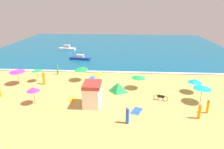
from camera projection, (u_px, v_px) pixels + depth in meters
ground_plane at (102, 86)px, 29.59m from camera, size 60.00×60.00×0.00m
ocean_water at (113, 47)px, 55.88m from camera, size 60.00×44.00×0.10m
wave_breaker_foam at (106, 72)px, 35.48m from camera, size 57.00×0.70×0.01m
lifeguard_cabana at (92, 94)px, 23.62m from camera, size 2.03×2.67×2.87m
beach_umbrella_0 at (33, 89)px, 23.86m from camera, size 1.57×1.58×2.17m
beach_umbrella_1 at (37, 70)px, 30.83m from camera, size 1.67×1.65×2.09m
beach_umbrella_2 at (98, 73)px, 29.43m from camera, size 2.15×2.14×2.17m
beach_umbrella_3 at (81, 69)px, 31.09m from camera, size 2.32×2.34×2.24m
beach_umbrella_4 at (203, 87)px, 24.09m from camera, size 2.93×2.93×2.29m
beach_umbrella_5 at (138, 77)px, 28.29m from camera, size 2.79×2.79×1.97m
beach_umbrella_6 at (195, 81)px, 26.99m from camera, size 2.64×2.64×1.96m
beach_umbrella_7 at (17, 71)px, 29.70m from camera, size 2.45×2.46×2.30m
beach_tent at (118, 87)px, 27.48m from camera, size 2.35×2.03×1.40m
parked_bicycle at (161, 98)px, 25.18m from camera, size 1.75×0.60×0.76m
beachgoer_0 at (127, 115)px, 20.24m from camera, size 0.49×0.49×1.91m
beachgoer_1 at (58, 70)px, 34.25m from camera, size 0.41×0.41×1.61m
beachgoer_2 at (208, 106)px, 22.18m from camera, size 0.39×0.39×1.60m
beachgoer_4 at (44, 79)px, 30.02m from camera, size 0.46×0.46×1.90m
beachgoer_5 at (200, 111)px, 21.10m from camera, size 0.45×0.45×1.76m
beach_towel_0 at (73, 100)px, 25.43m from camera, size 0.90×1.31×0.01m
beach_towel_1 at (137, 111)px, 22.84m from camera, size 1.59×2.01×0.01m
beach_towel_2 at (92, 78)px, 32.94m from camera, size 1.40×1.50×0.01m
small_boat_0 at (80, 58)px, 43.07m from camera, size 4.53×1.96×1.02m
small_boat_1 at (67, 48)px, 51.74m from camera, size 4.25×1.73×1.25m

